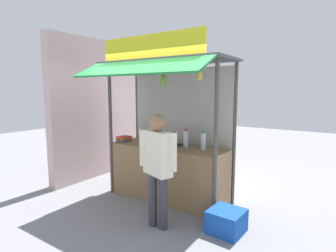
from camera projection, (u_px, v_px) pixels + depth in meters
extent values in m
plane|color=gray|center=(168.00, 198.00, 4.78)|extent=(20.00, 20.00, 0.00)
cube|color=olive|center=(168.00, 172.00, 4.72)|extent=(2.06, 0.68, 0.94)
cylinder|color=#4C4742|center=(111.00, 131.00, 4.91)|extent=(0.06, 0.06, 2.34)
cylinder|color=#4C4742|center=(216.00, 143.00, 3.78)|extent=(0.06, 0.06, 2.34)
cylinder|color=#4C4742|center=(137.00, 126.00, 5.53)|extent=(0.06, 0.06, 2.34)
cylinder|color=#4C4742|center=(234.00, 135.00, 4.40)|extent=(0.06, 0.06, 2.34)
cube|color=#B7B2A8|center=(180.00, 131.00, 4.97)|extent=(2.02, 0.04, 2.29)
cube|color=#3F3F44|center=(166.00, 62.00, 4.42)|extent=(2.26, 0.95, 0.04)
cube|color=#1E7A38|center=(137.00, 67.00, 3.84)|extent=(2.22, 0.51, 0.26)
cube|color=yellow|center=(150.00, 46.00, 4.04)|extent=(1.85, 0.04, 0.35)
cylinder|color=#59544C|center=(152.00, 67.00, 4.12)|extent=(1.96, 0.02, 0.02)
cylinder|color=silver|center=(186.00, 139.00, 4.55)|extent=(0.09, 0.09, 0.28)
cylinder|color=red|center=(186.00, 130.00, 4.53)|extent=(0.06, 0.06, 0.04)
cylinder|color=silver|center=(175.00, 139.00, 4.75)|extent=(0.07, 0.07, 0.21)
cylinder|color=red|center=(175.00, 132.00, 4.73)|extent=(0.04, 0.04, 0.03)
cylinder|color=silver|center=(203.00, 141.00, 4.39)|extent=(0.09, 0.09, 0.27)
cylinder|color=#198C33|center=(203.00, 132.00, 4.37)|extent=(0.06, 0.06, 0.04)
cube|color=blue|center=(124.00, 141.00, 5.12)|extent=(0.20, 0.25, 0.01)
cube|color=blue|center=(124.00, 140.00, 5.12)|extent=(0.21, 0.26, 0.01)
cube|color=yellow|center=(124.00, 140.00, 5.12)|extent=(0.21, 0.26, 0.01)
cube|color=orange|center=(124.00, 139.00, 5.11)|extent=(0.19, 0.25, 0.01)
cube|color=black|center=(124.00, 139.00, 5.10)|extent=(0.20, 0.25, 0.01)
cube|color=orange|center=(124.00, 138.00, 5.10)|extent=(0.21, 0.26, 0.01)
cube|color=orange|center=(124.00, 138.00, 5.10)|extent=(0.22, 0.27, 0.01)
cube|color=red|center=(124.00, 137.00, 5.10)|extent=(0.21, 0.26, 0.01)
cube|color=red|center=(124.00, 136.00, 5.09)|extent=(0.22, 0.27, 0.01)
cube|color=yellow|center=(173.00, 148.00, 4.52)|extent=(0.19, 0.29, 0.01)
cube|color=white|center=(174.00, 147.00, 4.50)|extent=(0.20, 0.30, 0.01)
cube|color=red|center=(173.00, 147.00, 4.50)|extent=(0.20, 0.30, 0.01)
cube|color=black|center=(173.00, 146.00, 4.51)|extent=(0.20, 0.30, 0.01)
cube|color=purple|center=(173.00, 146.00, 4.50)|extent=(0.20, 0.30, 0.01)
cube|color=black|center=(174.00, 145.00, 4.50)|extent=(0.21, 0.30, 0.01)
cylinder|color=#332D23|center=(163.00, 70.00, 4.01)|extent=(0.01, 0.01, 0.09)
cylinder|color=olive|center=(163.00, 74.00, 4.02)|extent=(0.04, 0.04, 0.04)
ellipsoid|color=#71AC2E|center=(164.00, 81.00, 4.03)|extent=(0.04, 0.07, 0.17)
ellipsoid|color=#71AC2E|center=(165.00, 80.00, 4.05)|extent=(0.09, 0.07, 0.18)
ellipsoid|color=#71AC2E|center=(163.00, 80.00, 4.07)|extent=(0.09, 0.07, 0.18)
ellipsoid|color=#71AC2E|center=(162.00, 81.00, 4.05)|extent=(0.04, 0.09, 0.17)
ellipsoid|color=#71AC2E|center=(162.00, 81.00, 4.03)|extent=(0.08, 0.06, 0.18)
ellipsoid|color=#71AC2E|center=(163.00, 80.00, 4.00)|extent=(0.09, 0.08, 0.18)
cylinder|color=#332D23|center=(200.00, 67.00, 3.68)|extent=(0.01, 0.01, 0.07)
cylinder|color=olive|center=(200.00, 71.00, 3.68)|extent=(0.04, 0.04, 0.04)
ellipsoid|color=yellow|center=(201.00, 76.00, 3.68)|extent=(0.03, 0.07, 0.13)
ellipsoid|color=yellow|center=(201.00, 76.00, 3.70)|extent=(0.05, 0.05, 0.13)
ellipsoid|color=yellow|center=(201.00, 76.00, 3.71)|extent=(0.07, 0.03, 0.13)
ellipsoid|color=yellow|center=(200.00, 76.00, 3.72)|extent=(0.07, 0.05, 0.13)
ellipsoid|color=yellow|center=(199.00, 76.00, 3.71)|extent=(0.04, 0.07, 0.13)
ellipsoid|color=yellow|center=(199.00, 76.00, 3.70)|extent=(0.04, 0.06, 0.13)
ellipsoid|color=yellow|center=(199.00, 76.00, 3.69)|extent=(0.05, 0.05, 0.13)
ellipsoid|color=yellow|center=(199.00, 76.00, 3.68)|extent=(0.06, 0.03, 0.13)
ellipsoid|color=yellow|center=(201.00, 76.00, 3.67)|extent=(0.06, 0.07, 0.13)
cylinder|color=#383842|center=(153.00, 200.00, 3.78)|extent=(0.12, 0.12, 0.76)
cylinder|color=#383842|center=(163.00, 202.00, 3.68)|extent=(0.12, 0.12, 0.76)
cube|color=#EAE5C6|center=(158.00, 153.00, 3.64)|extent=(0.49, 0.33, 0.60)
cylinder|color=#EAE5C6|center=(143.00, 148.00, 3.77)|extent=(0.10, 0.10, 0.51)
cylinder|color=#EAE5C6|center=(173.00, 152.00, 3.49)|extent=(0.10, 0.10, 0.51)
sphere|color=#936B4C|center=(157.00, 123.00, 3.58)|extent=(0.23, 0.23, 0.23)
cube|color=#194CB2|center=(226.00, 221.00, 3.62)|extent=(0.47, 0.47, 0.31)
cube|color=#C6A9A7|center=(98.00, 109.00, 5.98)|extent=(0.20, 2.40, 2.98)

